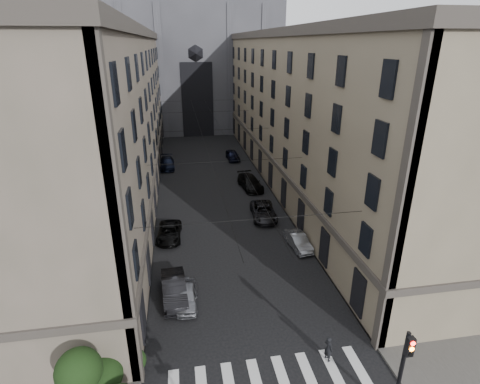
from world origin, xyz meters
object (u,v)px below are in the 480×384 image
car_left_near (187,296)px  car_left_midnear (174,289)px  car_right_far (233,155)px  car_right_midfar (250,182)px  car_left_far (167,163)px  traffic_light_right (403,366)px  car_right_near (298,241)px  gothic_tower (192,40)px  pedestrian (328,349)px  car_left_midfar (169,232)px  car_right_midnear (263,211)px

car_left_near → car_left_midnear: bearing=143.6°
car_right_far → car_right_midfar: bearing=-90.6°
car_left_far → traffic_light_right: bearing=-76.2°
car_left_near → car_left_midnear: (-0.88, 0.74, 0.14)m
car_right_near → car_right_midfar: (-1.44, 15.33, 0.14)m
gothic_tower → pedestrian: gothic_tower is taller
car_left_midfar → car_right_midfar: 15.42m
pedestrian → car_left_midnear: bearing=31.7°
traffic_light_right → pedestrian: size_ratio=3.16×
car_right_near → car_left_far: bearing=109.0°
gothic_tower → car_right_far: 33.23m
car_left_near → car_right_near: 12.02m
traffic_light_right → car_right_near: 16.93m
car_left_midfar → car_right_far: car_right_far is taller
car_left_midfar → car_right_near: size_ratio=1.18×
pedestrian → car_left_midfar: bearing=10.3°
gothic_tower → car_left_midfar: gothic_tower is taller
car_right_midfar → car_right_far: car_right_midfar is taller
car_right_midnear → car_right_far: (-0.09, 21.50, 0.02)m
car_left_midfar → car_right_midfar: (10.10, 11.66, 0.15)m
traffic_light_right → car_left_midnear: size_ratio=1.07×
car_left_near → car_left_far: size_ratio=0.74×
traffic_light_right → car_right_far: 44.91m
car_right_midnear → car_right_midfar: car_right_midfar is taller
car_left_near → car_left_midfar: bearing=101.0°
car_left_midnear → car_right_midfar: car_left_midnear is taller
car_left_near → car_left_far: 31.94m
car_left_midnear → car_left_near: bearing=-43.9°
car_left_near → car_right_far: 35.41m
car_right_midfar → car_right_far: bearing=84.4°
car_right_midfar → pedestrian: bearing=-99.0°
car_left_midnear → pedestrian: size_ratio=2.95×
gothic_tower → car_right_far: (4.20, -28.22, -17.04)m
car_left_far → car_right_midfar: 14.73m
gothic_tower → car_left_near: gothic_tower is taller
traffic_light_right → car_right_near: traffic_light_right is taller
car_left_far → car_right_far: size_ratio=1.17×
car_right_midfar → car_right_far: size_ratio=1.24×
car_left_far → pedestrian: size_ratio=3.16×
car_right_midnear → pedestrian: 19.40m
car_right_midnear → pedestrian: bearing=-87.2°
car_right_near → car_right_far: bearing=87.5°
gothic_tower → car_right_midfar: 44.60m
car_left_midnear → car_right_midfar: (9.69, 20.88, -0.00)m
car_right_near → car_right_midfar: size_ratio=0.73×
traffic_light_right → car_left_near: traffic_light_right is taller
car_left_far → pedestrian: (9.71, -38.40, 0.07)m
pedestrian → car_right_midfar: bearing=-20.7°
car_left_far → pedestrian: bearing=-77.4°
traffic_light_right → car_left_near: size_ratio=1.35×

